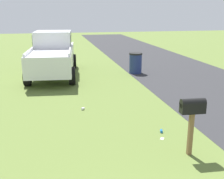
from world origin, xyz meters
name	(u,v)px	position (x,y,z in m)	size (l,w,h in m)	color
mailbox	(192,110)	(4.28, -1.33, 1.04)	(0.23, 0.54, 1.29)	brown
pickup_truck	(53,53)	(12.95, 1.49, 1.10)	(5.54, 2.52, 2.09)	silver
trash_bin	(136,63)	(12.51, -2.54, 0.52)	(0.66, 0.66, 1.03)	navy
litter_wrapper_midfield_a	(162,139)	(5.13, -1.05, 0.00)	(0.12, 0.08, 0.01)	silver
litter_cup_by_mailbox	(83,109)	(7.62, 0.66, 0.04)	(0.08, 0.08, 0.10)	white
litter_can_near_hydrant	(161,131)	(5.49, -1.17, 0.03)	(0.07, 0.07, 0.12)	blue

